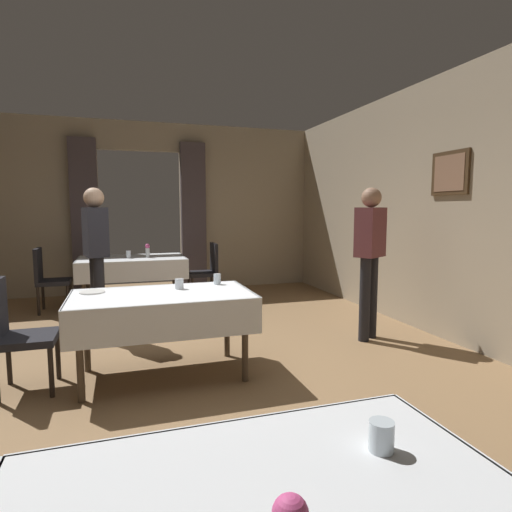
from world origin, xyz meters
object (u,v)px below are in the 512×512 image
object	(u,v)px
plate_mid_b	(92,292)
person_diner_standing_aside	(96,250)
dining_table_mid	(163,304)
flower_vase_far	(148,250)
person_waiter_by_doorway	(370,250)
chair_far_right	(207,269)
glass_near_b	(381,436)
glass_far_b	(129,254)
chair_mid_left	(16,330)
chair_far_left	(48,277)
glass_mid_c	(217,279)
glass_mid_a	(179,284)
dining_table_far	(132,263)

from	to	relation	value
plate_mid_b	person_diner_standing_aside	xyz separation A→B (m)	(-0.02, 1.14, 0.27)
dining_table_mid	flower_vase_far	xyz separation A→B (m)	(0.05, 2.86, 0.21)
dining_table_mid	plate_mid_b	size ratio (longest dim) A/B	7.08
person_waiter_by_doorway	chair_far_right	bearing A→B (deg)	116.96
glass_near_b	plate_mid_b	bearing A→B (deg)	109.12
glass_far_b	flower_vase_far	bearing A→B (deg)	-0.61
chair_mid_left	chair_far_right	distance (m)	3.69
chair_far_left	glass_mid_c	xyz separation A→B (m)	(1.91, -2.62, 0.29)
glass_far_b	person_diner_standing_aside	xyz separation A→B (m)	(-0.37, -1.51, 0.22)
flower_vase_far	chair_mid_left	bearing A→B (deg)	-113.06
glass_mid_a	glass_far_b	xyz separation A→B (m)	(-0.40, 2.70, 0.01)
dining_table_mid	person_waiter_by_doorway	xyz separation A→B (m)	(2.33, 0.39, 0.37)
chair_far_left	flower_vase_far	world-z (taller)	flower_vase_far
chair_far_left	glass_far_b	distance (m)	1.16
chair_far_left	person_diner_standing_aside	bearing A→B (deg)	-64.23
chair_mid_left	glass_far_b	bearing A→B (deg)	71.89
glass_mid_a	person_diner_standing_aside	world-z (taller)	person_diner_standing_aside
plate_mid_b	person_diner_standing_aside	distance (m)	1.17
chair_far_left	flower_vase_far	xyz separation A→B (m)	(1.40, -0.05, 0.35)
glass_far_b	person_diner_standing_aside	bearing A→B (deg)	-103.80
glass_near_b	person_diner_standing_aside	world-z (taller)	person_diner_standing_aside
chair_far_right	glass_near_b	bearing A→B (deg)	-95.78
person_diner_standing_aside	chair_far_left	bearing A→B (deg)	115.77
flower_vase_far	person_diner_standing_aside	xyz separation A→B (m)	(-0.65, -1.50, 0.16)
chair_far_right	flower_vase_far	size ratio (longest dim) A/B	4.46
chair_far_left	glass_far_b	world-z (taller)	chair_far_left
glass_near_b	glass_far_b	bearing A→B (deg)	96.66
glass_far_b	plate_mid_b	bearing A→B (deg)	-97.62
flower_vase_far	dining_table_mid	bearing A→B (deg)	-90.90
dining_table_far	glass_mid_c	xyz separation A→B (m)	(0.74, -2.65, 0.14)
chair_mid_left	chair_far_left	xyz separation A→B (m)	(-0.19, 2.88, 0.00)
glass_mid_a	glass_mid_c	world-z (taller)	glass_mid_c
glass_near_b	glass_mid_c	world-z (taller)	glass_mid_c
chair_far_right	person_diner_standing_aside	size ratio (longest dim) A/B	0.54
glass_mid_a	plate_mid_b	size ratio (longest dim) A/B	0.43
chair_far_left	person_waiter_by_doorway	bearing A→B (deg)	-34.38
chair_far_left	glass_near_b	distance (m)	5.85
glass_far_b	dining_table_mid	bearing A→B (deg)	-85.34
glass_far_b	person_waiter_by_doorway	distance (m)	3.57
chair_mid_left	glass_near_b	distance (m)	3.13
glass_near_b	person_waiter_by_doorway	xyz separation A→B (m)	(1.91, 3.05, 0.23)
chair_far_right	plate_mid_b	distance (m)	3.23
chair_far_left	chair_far_right	bearing A→B (deg)	2.84
glass_mid_a	glass_far_b	distance (m)	2.73
chair_mid_left	person_waiter_by_doorway	xyz separation A→B (m)	(3.49, 0.36, 0.51)
dining_table_mid	dining_table_far	world-z (taller)	same
person_diner_standing_aside	person_waiter_by_doorway	bearing A→B (deg)	-18.25
plate_mid_b	dining_table_far	bearing A→B (deg)	81.54
plate_mid_b	person_diner_standing_aside	bearing A→B (deg)	90.83
glass_mid_a	dining_table_far	bearing A→B (deg)	97.23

